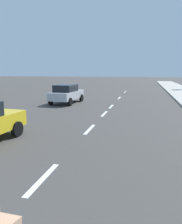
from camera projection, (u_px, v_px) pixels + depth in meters
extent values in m
plane|color=#423F3D|center=(110.00, 108.00, 16.37)|extent=(160.00, 160.00, 0.00)
cube|color=white|center=(43.00, 179.00, 5.66)|extent=(0.16, 1.80, 0.01)
cube|color=white|center=(90.00, 129.00, 10.41)|extent=(0.16, 1.80, 0.01)
cube|color=white|center=(104.00, 114.00, 14.14)|extent=(0.16, 1.80, 0.01)
cube|color=white|center=(111.00, 106.00, 17.00)|extent=(0.16, 1.80, 0.01)
cube|color=white|center=(119.00, 98.00, 22.29)|extent=(0.16, 1.80, 0.01)
cube|color=white|center=(125.00, 92.00, 28.21)|extent=(0.16, 1.80, 0.01)
cube|color=white|center=(126.00, 91.00, 29.27)|extent=(0.16, 1.80, 0.01)
cylinder|color=black|center=(17.00, 129.00, 9.24)|extent=(0.21, 0.65, 0.64)
cube|color=#B7BABF|center=(67.00, 95.00, 18.68)|extent=(1.89, 4.05, 0.64)
cube|color=black|center=(66.00, 88.00, 18.38)|extent=(1.58, 2.14, 0.56)
cylinder|color=black|center=(64.00, 97.00, 20.25)|extent=(0.22, 0.65, 0.64)
cylinder|color=black|center=(81.00, 98.00, 19.78)|extent=(0.22, 0.65, 0.64)
cylinder|color=black|center=(51.00, 101.00, 17.72)|extent=(0.22, 0.65, 0.64)
cylinder|color=black|center=(70.00, 102.00, 17.25)|extent=(0.22, 0.65, 0.64)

